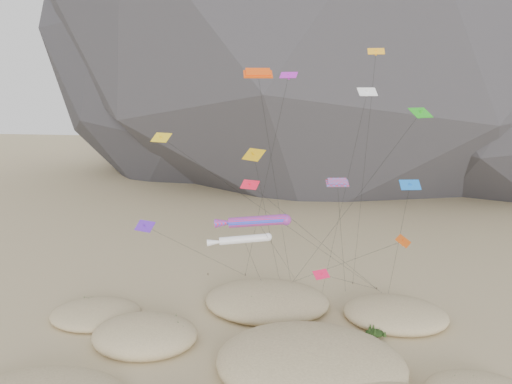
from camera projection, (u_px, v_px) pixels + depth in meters
The scene contains 8 objects.
dunes at pixel (255, 357), 47.37m from camera, with size 49.54×37.69×4.09m.
dune_grass at pixel (249, 358), 46.96m from camera, with size 42.92×28.25×1.48m.
kite_stakes at pixel (305, 286), 66.52m from camera, with size 24.61×5.66×0.30m.
rainbow_tube_kite at pixel (255, 221), 49.94m from camera, with size 7.80×18.72×13.65m.
white_tube_kite at pixel (241, 240), 54.68m from camera, with size 7.06×10.80×10.32m.
orange_parafoil at pixel (258, 76), 51.10m from camera, with size 4.23×12.24×27.95m.
multi_parafoil at pixel (337, 184), 48.97m from camera, with size 2.55×14.46×17.23m.
delta_kites at pixel (310, 164), 52.18m from camera, with size 30.08×19.55×30.13m.
Camera 1 is at (7.14, -39.17, 25.31)m, focal length 35.00 mm.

